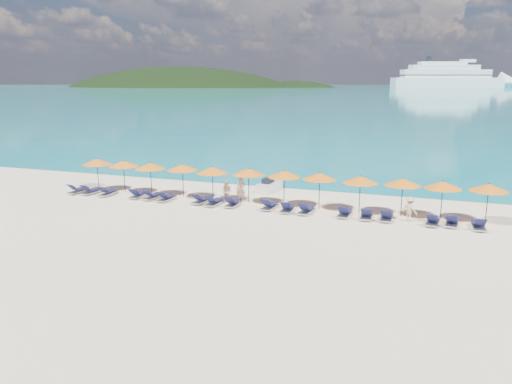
% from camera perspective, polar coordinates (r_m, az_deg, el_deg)
% --- Properties ---
extents(ground, '(1400.00, 1400.00, 0.00)m').
position_cam_1_polar(ground, '(27.14, -2.16, -3.77)').
color(ground, beige).
extents(sea, '(1600.00, 1300.00, 0.01)m').
position_cam_1_polar(sea, '(684.23, 19.49, 11.25)').
color(sea, '#1FA9B2').
rests_on(sea, ground).
extents(headland_main, '(374.00, 242.00, 126.50)m').
position_cam_1_polar(headland_main, '(645.21, -8.93, 8.39)').
color(headland_main, black).
rests_on(headland_main, ground).
extents(headland_small, '(162.00, 126.00, 85.50)m').
position_cam_1_polar(headland_small, '(607.08, 4.66, 8.52)').
color(headland_small, black).
rests_on(headland_small, ground).
extents(cruise_ship, '(144.00, 76.15, 40.63)m').
position_cam_1_polar(cruise_ship, '(615.47, 22.13, 11.96)').
color(cruise_ship, white).
rests_on(cruise_ship, ground).
extents(jetski, '(1.22, 2.67, 0.92)m').
position_cam_1_polar(jetski, '(35.37, 1.50, 0.74)').
color(jetski, silver).
rests_on(jetski, ground).
extents(beachgoer_a, '(0.65, 0.48, 1.63)m').
position_cam_1_polar(beachgoer_a, '(32.12, -1.75, 0.32)').
color(beachgoer_a, tan).
rests_on(beachgoer_a, ground).
extents(beachgoer_b, '(0.71, 0.41, 1.45)m').
position_cam_1_polar(beachgoer_b, '(31.82, -3.36, 0.01)').
color(beachgoer_b, tan).
rests_on(beachgoer_b, ground).
extents(beachgoer_c, '(1.00, 0.82, 1.40)m').
position_cam_1_polar(beachgoer_c, '(28.87, 17.17, -1.89)').
color(beachgoer_c, tan).
rests_on(beachgoer_c, ground).
extents(umbrella_0, '(2.10, 2.10, 2.28)m').
position_cam_1_polar(umbrella_0, '(37.25, -17.72, 3.31)').
color(umbrella_0, black).
rests_on(umbrella_0, ground).
extents(umbrella_1, '(2.10, 2.10, 2.28)m').
position_cam_1_polar(umbrella_1, '(35.87, -14.90, 3.15)').
color(umbrella_1, black).
rests_on(umbrella_1, ground).
extents(umbrella_2, '(2.10, 2.10, 2.28)m').
position_cam_1_polar(umbrella_2, '(34.50, -11.98, 2.93)').
color(umbrella_2, black).
rests_on(umbrella_2, ground).
extents(umbrella_3, '(2.10, 2.10, 2.28)m').
position_cam_1_polar(umbrella_3, '(33.55, -8.40, 2.80)').
color(umbrella_3, black).
rests_on(umbrella_3, ground).
extents(umbrella_4, '(2.10, 2.10, 2.28)m').
position_cam_1_polar(umbrella_4, '(32.27, -4.99, 2.51)').
color(umbrella_4, black).
rests_on(umbrella_4, ground).
extents(umbrella_5, '(2.10, 2.10, 2.28)m').
position_cam_1_polar(umbrella_5, '(31.58, -0.84, 2.33)').
color(umbrella_5, black).
rests_on(umbrella_5, ground).
extents(umbrella_6, '(2.10, 2.10, 2.28)m').
position_cam_1_polar(umbrella_6, '(30.87, 3.25, 2.07)').
color(umbrella_6, black).
rests_on(umbrella_6, ground).
extents(umbrella_7, '(2.10, 2.10, 2.28)m').
position_cam_1_polar(umbrella_7, '(30.32, 7.30, 1.80)').
color(umbrella_7, black).
rests_on(umbrella_7, ground).
extents(umbrella_8, '(2.10, 2.10, 2.28)m').
position_cam_1_polar(umbrella_8, '(29.65, 11.85, 1.39)').
color(umbrella_8, black).
rests_on(umbrella_8, ground).
extents(umbrella_9, '(2.10, 2.10, 2.28)m').
position_cam_1_polar(umbrella_9, '(29.56, 16.44, 1.10)').
color(umbrella_9, black).
rests_on(umbrella_9, ground).
extents(umbrella_10, '(2.10, 2.10, 2.28)m').
position_cam_1_polar(umbrella_10, '(29.44, 20.59, 0.76)').
color(umbrella_10, black).
rests_on(umbrella_10, ground).
extents(umbrella_11, '(2.10, 2.10, 2.28)m').
position_cam_1_polar(umbrella_11, '(29.70, 25.07, 0.47)').
color(umbrella_11, black).
rests_on(umbrella_11, ground).
extents(lounger_0, '(0.72, 1.74, 0.66)m').
position_cam_1_polar(lounger_0, '(36.78, -19.68, 0.23)').
color(lounger_0, silver).
rests_on(lounger_0, ground).
extents(lounger_1, '(0.74, 1.74, 0.66)m').
position_cam_1_polar(lounger_1, '(36.21, -18.30, 0.14)').
color(lounger_1, silver).
rests_on(lounger_1, ground).
extents(lounger_2, '(0.72, 1.73, 0.66)m').
position_cam_1_polar(lounger_2, '(35.40, -16.57, -0.02)').
color(lounger_2, silver).
rests_on(lounger_2, ground).
extents(lounger_3, '(0.78, 1.75, 0.66)m').
position_cam_1_polar(lounger_3, '(34.18, -13.35, -0.27)').
color(lounger_3, silver).
rests_on(lounger_3, ground).
extents(lounger_4, '(0.77, 1.75, 0.66)m').
position_cam_1_polar(lounger_4, '(33.58, -11.75, -0.42)').
color(lounger_4, silver).
rests_on(lounger_4, ground).
extents(lounger_5, '(0.66, 1.72, 0.66)m').
position_cam_1_polar(lounger_5, '(32.93, -10.20, -0.61)').
color(lounger_5, silver).
rests_on(lounger_5, ground).
extents(lounger_6, '(0.79, 1.76, 0.66)m').
position_cam_1_polar(lounger_6, '(31.97, -6.27, -0.88)').
color(lounger_6, silver).
rests_on(lounger_6, ground).
extents(lounger_7, '(0.69, 1.73, 0.66)m').
position_cam_1_polar(lounger_7, '(31.35, -4.81, -1.12)').
color(lounger_7, silver).
rests_on(lounger_7, ground).
extents(lounger_8, '(0.62, 1.70, 0.66)m').
position_cam_1_polar(lounger_8, '(31.00, -2.66, -1.24)').
color(lounger_8, silver).
rests_on(lounger_8, ground).
extents(lounger_9, '(0.76, 1.74, 0.66)m').
position_cam_1_polar(lounger_9, '(30.30, 1.56, -1.56)').
color(lounger_9, silver).
rests_on(lounger_9, ground).
extents(lounger_10, '(0.74, 1.74, 0.66)m').
position_cam_1_polar(lounger_10, '(29.77, 3.62, -1.84)').
color(lounger_10, silver).
rests_on(lounger_10, ground).
extents(lounger_11, '(0.79, 1.75, 0.66)m').
position_cam_1_polar(lounger_11, '(29.49, 5.78, -2.02)').
color(lounger_11, silver).
rests_on(lounger_11, ground).
extents(lounger_12, '(0.69, 1.72, 0.66)m').
position_cam_1_polar(lounger_12, '(29.13, 10.12, -2.34)').
color(lounger_12, silver).
rests_on(lounger_12, ground).
extents(lounger_13, '(0.73, 1.74, 0.66)m').
position_cam_1_polar(lounger_13, '(28.92, 12.52, -2.55)').
color(lounger_13, silver).
rests_on(lounger_13, ground).
extents(lounger_14, '(0.62, 1.70, 0.66)m').
position_cam_1_polar(lounger_14, '(28.85, 14.69, -2.70)').
color(lounger_14, silver).
rests_on(lounger_14, ground).
extents(lounger_15, '(0.76, 1.75, 0.66)m').
position_cam_1_polar(lounger_15, '(28.71, 19.55, -3.10)').
color(lounger_15, silver).
rests_on(lounger_15, ground).
extents(lounger_16, '(0.78, 1.75, 0.66)m').
position_cam_1_polar(lounger_16, '(28.89, 21.49, -3.16)').
color(lounger_16, silver).
rests_on(lounger_16, ground).
extents(lounger_17, '(0.72, 1.73, 0.66)m').
position_cam_1_polar(lounger_17, '(28.79, 24.09, -3.44)').
color(lounger_17, silver).
rests_on(lounger_17, ground).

